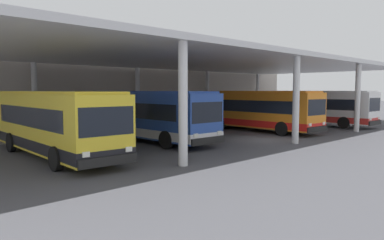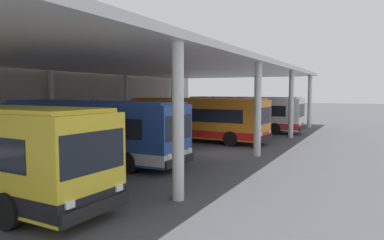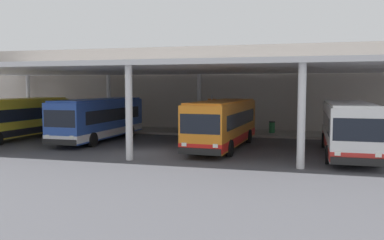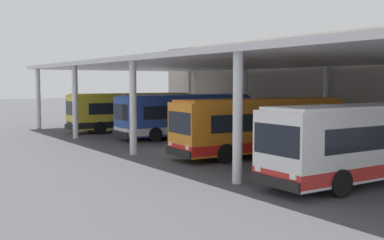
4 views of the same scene
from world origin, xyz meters
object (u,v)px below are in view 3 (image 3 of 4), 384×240
bench_waiting (238,126)px  trash_bin (272,127)px  bus_nearest_bay (15,118)px  bus_second_bay (100,119)px  bus_middle_bay (223,123)px  bus_far_bay (348,128)px  banner_sign (212,111)px

bench_waiting → trash_bin: bearing=-1.7°
trash_bin → bus_nearest_bay: bearing=-156.5°
bus_second_bay → trash_bin: (12.42, 7.10, -0.98)m
bus_nearest_bay → bus_middle_bay: same height
bus_nearest_bay → bus_far_bay: bearing=-2.7°
bus_second_bay → banner_sign: size_ratio=3.30×
bus_far_bay → bus_nearest_bay: bearing=177.3°
bus_nearest_bay → bench_waiting: (16.08, 8.37, -0.99)m
bus_nearest_bay → banner_sign: (13.96, 7.50, 0.32)m
bus_nearest_bay → bus_middle_bay: bearing=-0.5°
bus_nearest_bay → banner_sign: 15.85m
bench_waiting → banner_sign: banner_sign is taller
bench_waiting → trash_bin: (2.96, -0.09, 0.01)m
bus_second_bay → trash_bin: bus_second_bay is taller
bus_middle_bay → trash_bin: bus_middle_bay is taller
bus_middle_bay → trash_bin: size_ratio=10.87×
bus_second_bay → bus_far_bay: size_ratio=1.00×
bus_nearest_bay → bus_far_bay: 24.16m
bus_nearest_bay → banner_sign: bearing=28.2°
bus_nearest_bay → bus_middle_bay: size_ratio=1.00×
bench_waiting → bus_far_bay: bearing=-49.7°
bus_nearest_bay → bench_waiting: bearing=27.5°
bus_middle_bay → bus_far_bay: size_ratio=1.01×
bus_middle_bay → trash_bin: (2.64, 8.43, -0.98)m
banner_sign → bench_waiting: bearing=22.5°
bus_middle_bay → bus_far_bay: 7.80m
bus_nearest_bay → bench_waiting: bus_nearest_bay is taller
bus_second_bay → bus_far_bay: (17.52, -2.32, 0.00)m
banner_sign → bus_second_bay: bearing=-139.3°
bench_waiting → trash_bin: 2.96m
bus_second_bay → bus_middle_bay: 9.87m
bus_nearest_bay → bench_waiting: size_ratio=5.91×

